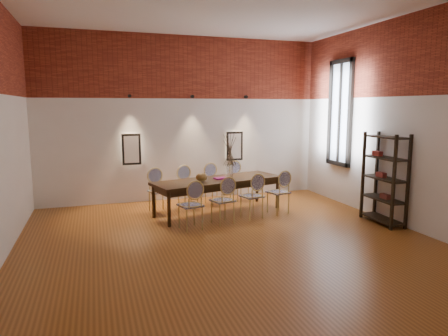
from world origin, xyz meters
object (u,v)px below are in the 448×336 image
object	(u,v)px
chair_near_a	(190,205)
chair_near_b	(223,200)
chair_far_c	(215,184)
chair_far_b	(188,188)
bowl	(201,177)
chair_near_d	(278,192)
chair_far_a	(159,191)
chair_far_d	(239,181)
book	(221,178)
dining_table	(218,196)
vase	(230,171)
chair_near_c	(252,196)
shelving_rack	(384,179)

from	to	relation	value
chair_near_a	chair_near_b	world-z (taller)	same
chair_near_a	chair_far_c	xyz separation A→B (m)	(1.02, 1.79, 0.00)
chair_far_b	bowl	distance (m)	0.88
chair_near_b	chair_near_d	xyz separation A→B (m)	(1.39, 0.36, 0.00)
chair_near_d	chair_near_b	bearing A→B (deg)	180.00
chair_near_b	chair_far_c	distance (m)	1.65
chair_near_d	chair_far_a	bearing A→B (deg)	145.43
chair_near_d	chair_far_a	xyz separation A→B (m)	(-2.45, 0.90, 0.00)
chair_near_d	chair_far_b	distance (m)	2.06
chair_far_d	book	size ratio (longest dim) A/B	3.62
chair_far_c	bowl	world-z (taller)	chair_far_c
dining_table	vase	distance (m)	0.60
chair_near_c	vase	world-z (taller)	vase
chair_near_b	book	xyz separation A→B (m)	(0.21, 0.80, 0.30)
vase	shelving_rack	size ratio (longest dim) A/B	0.17
chair_far_b	book	world-z (taller)	chair_far_b
book	chair_far_a	bearing A→B (deg)	160.27
dining_table	chair_near_b	distance (m)	0.83
chair_near_b	chair_far_d	size ratio (longest dim) A/B	1.00
chair_near_c	chair_near_d	xyz separation A→B (m)	(0.69, 0.18, 0.00)
chair_near_a	chair_far_b	size ratio (longest dim) A/B	1.00
chair_near_b	chair_far_d	bearing A→B (deg)	45.95
dining_table	chair_far_d	bearing A→B (deg)	34.57
chair_near_b	chair_near_c	xyz separation A→B (m)	(0.69, 0.18, 0.00)
dining_table	chair_near_d	world-z (taller)	chair_near_d
dining_table	chair_far_c	world-z (taller)	chair_far_c
chair_near_a	shelving_rack	bearing A→B (deg)	-26.17
chair_far_c	book	size ratio (longest dim) A/B	3.62
chair_far_c	vase	xyz separation A→B (m)	(0.13, -0.73, 0.43)
dining_table	vase	bearing A→B (deg)	0.00
chair_far_c	book	world-z (taller)	chair_far_c
vase	bowl	xyz separation A→B (m)	(-0.71, -0.23, -0.06)
chair_far_c	shelving_rack	xyz separation A→B (m)	(2.72, -2.57, 0.43)
shelving_rack	chair_near_b	bearing A→B (deg)	164.99
chair_near_b	book	bearing A→B (deg)	60.77
chair_far_d	chair_far_c	bearing A→B (deg)	-0.00
chair_near_b	chair_far_a	size ratio (longest dim) A/B	1.00
chair_near_d	vase	world-z (taller)	vase
shelving_rack	vase	bearing A→B (deg)	147.15
chair_far_c	book	bearing A→B (deg)	67.62
vase	chair_near_b	bearing A→B (deg)	-117.12
dining_table	chair_far_a	world-z (taller)	chair_far_a
chair_near_a	book	world-z (taller)	chair_near_a
chair_near_c	chair_far_a	xyz separation A→B (m)	(-1.76, 1.08, 0.00)
chair_far_a	book	distance (m)	1.39
dining_table	shelving_rack	world-z (taller)	shelving_rack
chair_near_c	chair_far_d	distance (m)	1.65
chair_far_b	book	bearing A→B (deg)	117.99
chair_near_b	chair_near_d	size ratio (longest dim) A/B	1.00
dining_table	chair_far_b	world-z (taller)	chair_far_b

